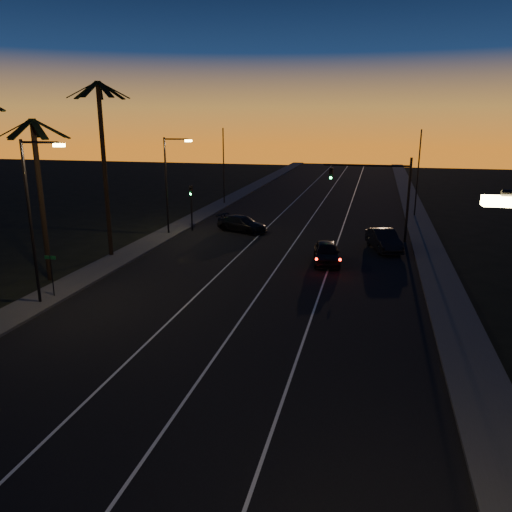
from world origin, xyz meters
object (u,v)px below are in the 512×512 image
(signal_mast, at_px, (380,184))
(lead_car, at_px, (327,253))
(cross_car, at_px, (242,224))
(right_car, at_px, (384,240))

(signal_mast, xyz_separation_m, lead_car, (-3.43, -7.98, -4.00))
(signal_mast, height_order, cross_car, signal_mast)
(signal_mast, bearing_deg, right_car, -79.80)
(signal_mast, height_order, lead_car, signal_mast)
(lead_car, distance_m, cross_car, 12.18)
(right_car, bearing_deg, lead_car, -130.12)
(signal_mast, relative_size, lead_car, 1.35)
(lead_car, bearing_deg, cross_car, 134.88)
(lead_car, relative_size, cross_car, 0.99)
(cross_car, bearing_deg, lead_car, -45.12)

